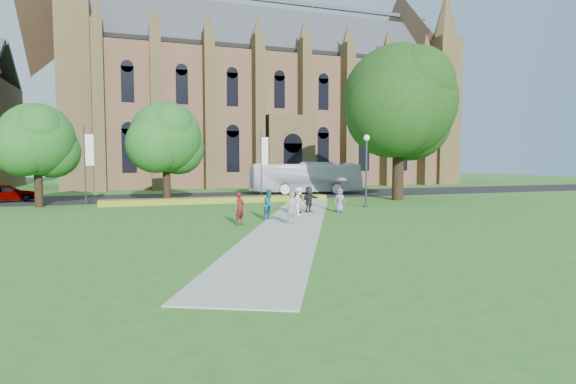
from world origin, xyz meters
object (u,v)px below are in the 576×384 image
object	(u,v)px
pedestrian_0	(240,209)
car_0	(6,193)
streetlamp	(366,162)
tour_coach	(305,178)
large_tree	(399,102)

from	to	relation	value
pedestrian_0	car_0	bearing A→B (deg)	88.32
streetlamp	tour_coach	bearing A→B (deg)	87.25
large_tree	tour_coach	size ratio (longest dim) A/B	1.14
tour_coach	car_0	size ratio (longest dim) A/B	2.65
streetlamp	car_0	size ratio (longest dim) A/B	1.20
large_tree	pedestrian_0	distance (m)	20.77
tour_coach	pedestrian_0	world-z (taller)	tour_coach
large_tree	car_0	size ratio (longest dim) A/B	3.03
large_tree	car_0	bearing A→B (deg)	165.03
large_tree	tour_coach	bearing A→B (deg)	116.40
streetlamp	large_tree	bearing A→B (deg)	39.29
pedestrian_0	streetlamp	bearing A→B (deg)	-10.38
tour_coach	car_0	xyz separation A→B (m)	(-26.56, -1.31, -0.87)
tour_coach	car_0	bearing A→B (deg)	104.46
streetlamp	pedestrian_0	world-z (taller)	streetlamp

